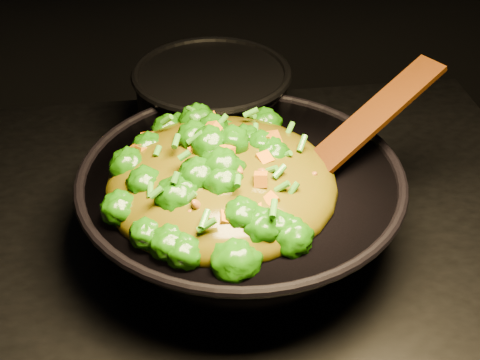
{
  "coord_description": "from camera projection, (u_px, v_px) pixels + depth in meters",
  "views": [
    {
      "loc": [
        0.01,
        -0.69,
        1.55
      ],
      "look_at": [
        0.1,
        0.03,
        1.0
      ],
      "focal_mm": 50.0,
      "sensor_mm": 36.0,
      "label": 1
    }
  ],
  "objects": [
    {
      "name": "spatula",
      "position": [
        359.0,
        129.0,
        0.89
      ],
      "size": [
        0.26,
        0.18,
        0.12
      ],
      "primitive_type": "cube",
      "rotation": [
        0.0,
        -0.38,
        0.52
      ],
      "color": "#370F04",
      "rests_on": "wok"
    },
    {
      "name": "wok",
      "position": [
        241.0,
        210.0,
        0.92
      ],
      "size": [
        0.56,
        0.56,
        0.12
      ],
      "primitive_type": null,
      "rotation": [
        0.0,
        0.0,
        0.41
      ],
      "color": "black",
      "rests_on": "stovetop"
    },
    {
      "name": "stir_fry",
      "position": [
        221.0,
        155.0,
        0.84
      ],
      "size": [
        0.38,
        0.38,
        0.1
      ],
      "primitive_type": null,
      "rotation": [
        0.0,
        0.0,
        0.31
      ],
      "color": "#195806",
      "rests_on": "wok"
    },
    {
      "name": "back_pot",
      "position": [
        213.0,
        107.0,
        1.12
      ],
      "size": [
        0.25,
        0.25,
        0.14
      ],
      "primitive_type": "cylinder",
      "rotation": [
        0.0,
        0.0,
        0.02
      ],
      "color": "black",
      "rests_on": "stovetop"
    }
  ]
}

